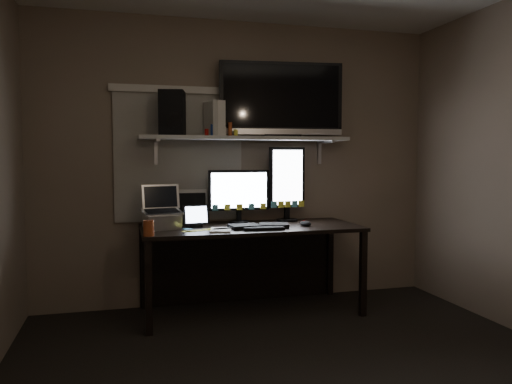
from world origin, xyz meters
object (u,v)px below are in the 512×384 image
object	(u,v)px
desk	(248,245)
keyboard	(259,226)
mouse	(305,223)
speaker	(172,113)
game_console	(214,119)
tablet	(196,216)
monitor_landscape	(239,196)
cup	(149,228)
laptop	(162,208)
monitor_portrait	(287,183)
tv	(281,100)

from	to	relation	value
desk	keyboard	size ratio (longest dim) A/B	3.64
mouse	speaker	distance (m)	1.43
game_console	speaker	size ratio (longest dim) A/B	0.81
tablet	game_console	world-z (taller)	game_console
monitor_landscape	keyboard	bearing A→B (deg)	-75.58
cup	game_console	xyz separation A→B (m)	(0.59, 0.52, 0.84)
laptop	cup	bearing A→B (deg)	-120.01
desk	monitor_portrait	size ratio (longest dim) A/B	2.66
monitor_landscape	tv	bearing A→B (deg)	-4.57
mouse	cup	size ratio (longest dim) A/B	1.05
laptop	tv	world-z (taller)	tv
mouse	monitor_landscape	bearing A→B (deg)	130.69
mouse	speaker	world-z (taller)	speaker
speaker	monitor_landscape	bearing A→B (deg)	16.12
laptop	speaker	xyz separation A→B (m)	(0.11, 0.16, 0.76)
monitor_portrait	cup	xyz separation A→B (m)	(-1.25, -0.55, -0.28)
keyboard	tv	xyz separation A→B (m)	(0.28, 0.31, 1.06)
tv	game_console	xyz separation A→B (m)	(-0.59, 0.02, -0.18)
keyboard	cup	world-z (taller)	cup
mouse	keyboard	bearing A→B (deg)	164.38
mouse	game_console	xyz separation A→B (m)	(-0.70, 0.33, 0.88)
mouse	desk	bearing A→B (deg)	135.98
mouse	laptop	distance (m)	1.18
monitor_portrait	mouse	world-z (taller)	monitor_portrait
monitor_portrait	keyboard	world-z (taller)	monitor_portrait
keyboard	speaker	size ratio (longest dim) A/B	1.36
cup	speaker	xyz separation A→B (m)	(0.23, 0.49, 0.88)
tablet	laptop	distance (m)	0.29
cup	tv	size ratio (longest dim) A/B	0.11
tablet	tv	world-z (taller)	tv
monitor_landscape	keyboard	size ratio (longest dim) A/B	1.09
desk	game_console	distance (m)	1.11
keyboard	mouse	world-z (taller)	mouse
cup	tv	xyz separation A→B (m)	(1.17, 0.50, 1.02)
monitor_landscape	game_console	xyz separation A→B (m)	(-0.21, -0.00, 0.66)
desk	tv	bearing A→B (deg)	12.52
game_console	tv	bearing A→B (deg)	-20.67
laptop	monitor_landscape	bearing A→B (deg)	6.52
laptop	cup	world-z (taller)	laptop
keyboard	game_console	bearing A→B (deg)	136.54
monitor_landscape	keyboard	world-z (taller)	monitor_landscape
mouse	cup	bearing A→B (deg)	173.41
tablet	tv	size ratio (longest dim) A/B	0.20
monitor_portrait	keyboard	distance (m)	0.60
monitor_portrait	tv	xyz separation A→B (m)	(-0.07, -0.05, 0.74)
laptop	mouse	bearing A→B (deg)	-16.41
cup	desk	bearing A→B (deg)	26.95
cup	keyboard	bearing A→B (deg)	12.34
tablet	speaker	world-z (taller)	speaker
desk	tablet	bearing A→B (deg)	-170.66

